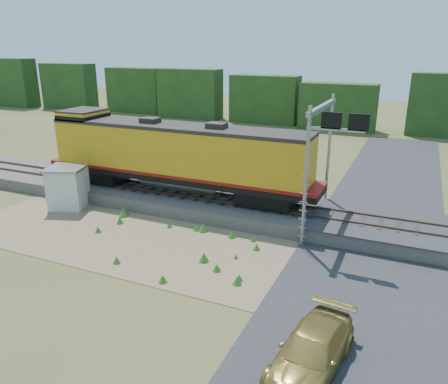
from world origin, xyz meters
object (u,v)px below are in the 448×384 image
at_px(shed, 68,187).
at_px(car, 311,352).
at_px(signal_gantry, 325,136).
at_px(locomotive, 173,154).

relative_size(shed, car, 0.63).
relative_size(shed, signal_gantry, 0.40).
bearing_deg(shed, locomotive, 10.03).
bearing_deg(shed, car, -44.82).
bearing_deg(shed, signal_gantry, -9.80).
bearing_deg(car, shed, 161.98).
xyz_separation_m(shed, signal_gantry, (15.42, 2.63, 4.04)).
height_order(shed, signal_gantry, signal_gantry).
relative_size(locomotive, signal_gantry, 2.58).
distance_m(shed, signal_gantry, 16.15).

